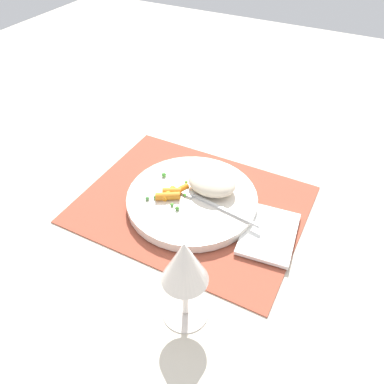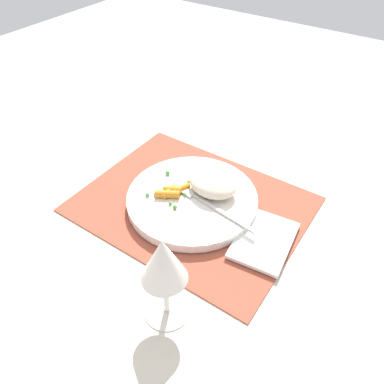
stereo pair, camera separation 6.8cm
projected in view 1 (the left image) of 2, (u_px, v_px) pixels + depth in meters
The scene contains 9 objects.
ground_plane at pixel (192, 205), 0.79m from camera, with size 2.40×2.40×0.00m, color beige.
placemat at pixel (192, 204), 0.79m from camera, with size 0.45×0.35×0.01m, color #9E4733.
plate at pixel (192, 199), 0.78m from camera, with size 0.27×0.27×0.02m, color silver.
rice_mound at pixel (212, 182), 0.78m from camera, with size 0.10×0.08×0.04m, color beige.
carrot_portion at pixel (171, 193), 0.77m from camera, with size 0.05×0.07×0.02m.
pea_scatter at pixel (166, 193), 0.77m from camera, with size 0.09×0.09×0.01m.
fork at pixel (207, 202), 0.76m from camera, with size 0.20×0.04×0.01m.
wine_glass at pixel (185, 266), 0.53m from camera, with size 0.07×0.07×0.17m.
napkin at pixel (269, 233), 0.72m from camera, with size 0.10×0.14×0.01m, color white.
Camera 1 is at (-0.26, 0.51, 0.55)m, focal length 35.31 mm.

